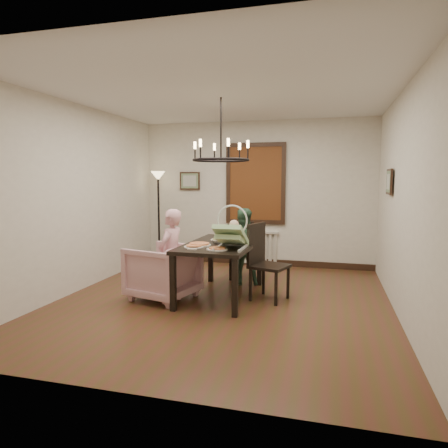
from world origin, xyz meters
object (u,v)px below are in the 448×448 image
at_px(dining_table, 221,249).
at_px(armchair, 163,272).
at_px(baby_bouncer, 231,234).
at_px(chair_right, 270,262).
at_px(chair_far, 241,250).
at_px(elderly_woman, 171,264).
at_px(drinking_glass, 233,237).
at_px(floor_lamp, 159,219).
at_px(seated_man, 242,253).

bearing_deg(dining_table, armchair, -157.94).
bearing_deg(dining_table, baby_bouncer, -56.65).
bearing_deg(chair_right, baby_bouncer, 151.66).
xyz_separation_m(chair_far, elderly_woman, (-0.64, -1.56, 0.05)).
relative_size(chair_right, baby_bouncer, 1.80).
xyz_separation_m(dining_table, chair_far, (0.04, 1.15, -0.21)).
bearing_deg(chair_far, dining_table, -103.26).
height_order(elderly_woman, drinking_glass, elderly_woman).
height_order(chair_far, drinking_glass, chair_far).
bearing_deg(chair_far, floor_lamp, 146.18).
relative_size(baby_bouncer, floor_lamp, 0.33).
xyz_separation_m(dining_table, armchair, (-0.77, -0.29, -0.31)).
relative_size(chair_far, armchair, 1.13).
bearing_deg(floor_lamp, baby_bouncer, -48.32).
height_order(dining_table, seated_man, seated_man).
xyz_separation_m(chair_right, baby_bouncer, (-0.45, -0.42, 0.44)).
bearing_deg(drinking_glass, baby_bouncer, -79.13).
xyz_separation_m(chair_right, drinking_glass, (-0.55, 0.11, 0.31)).
relative_size(chair_right, seated_man, 1.06).
bearing_deg(baby_bouncer, drinking_glass, 100.67).
relative_size(chair_right, drinking_glass, 8.01).
relative_size(chair_right, floor_lamp, 0.60).
bearing_deg(baby_bouncer, elderly_woman, -178.73).
relative_size(armchair, drinking_glass, 6.30).
relative_size(chair_far, baby_bouncer, 1.60).
bearing_deg(elderly_woman, armchair, -116.05).
relative_size(drinking_glass, floor_lamp, 0.08).
bearing_deg(drinking_glass, dining_table, -135.70).
relative_size(armchair, baby_bouncer, 1.41).
bearing_deg(floor_lamp, armchair, -64.73).
relative_size(armchair, floor_lamp, 0.47).
height_order(chair_far, elderly_woman, elderly_woman).
distance_m(seated_man, floor_lamp, 2.31).
distance_m(seated_man, baby_bouncer, 1.27).
relative_size(chair_far, chair_right, 0.89).
relative_size(chair_far, floor_lamp, 0.54).
xyz_separation_m(armchair, floor_lamp, (-1.05, 2.23, 0.51)).
bearing_deg(elderly_woman, baby_bouncer, 99.66).
height_order(drinking_glass, floor_lamp, floor_lamp).
height_order(chair_far, baby_bouncer, baby_bouncer).
bearing_deg(chair_far, chair_right, -70.72).
distance_m(elderly_woman, baby_bouncer, 0.95).
bearing_deg(floor_lamp, elderly_woman, -62.37).
relative_size(elderly_woman, floor_lamp, 0.59).
distance_m(dining_table, baby_bouncer, 0.54).
bearing_deg(dining_table, seated_man, 81.10).
relative_size(seated_man, floor_lamp, 0.57).
height_order(elderly_woman, floor_lamp, floor_lamp).
xyz_separation_m(armchair, drinking_glass, (0.92, 0.43, 0.46)).
bearing_deg(baby_bouncer, armchair, 174.23).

